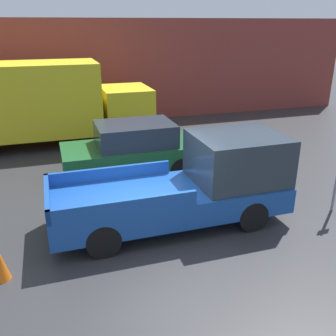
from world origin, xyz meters
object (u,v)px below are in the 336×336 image
at_px(delivery_truck, 28,102).
at_px(newspaper_box, 75,115).
at_px(traffic_cone, 0,264).
at_px(car, 133,149).
at_px(pickup_truck, 194,184).

distance_m(delivery_truck, newspaper_box, 3.42).
relative_size(delivery_truck, traffic_cone, 12.86).
distance_m(car, newspaper_box, 7.02).
bearing_deg(pickup_truck, newspaper_box, 101.03).
height_order(car, traffic_cone, car).
relative_size(pickup_truck, newspaper_box, 5.57).
relative_size(car, newspaper_box, 4.28).
bearing_deg(delivery_truck, newspaper_box, 53.34).
height_order(pickup_truck, traffic_cone, pickup_truck).
relative_size(pickup_truck, car, 1.30).
height_order(newspaper_box, traffic_cone, newspaper_box).
bearing_deg(delivery_truck, pickup_truck, -63.19).
distance_m(delivery_truck, traffic_cone, 8.94).
xyz_separation_m(car, delivery_truck, (-3.15, 4.34, 0.88)).
bearing_deg(delivery_truck, traffic_cone, -93.06).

